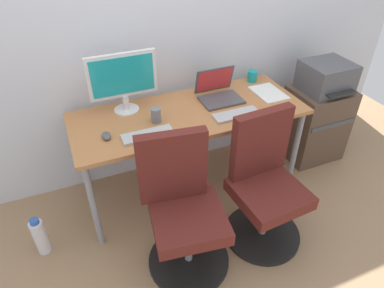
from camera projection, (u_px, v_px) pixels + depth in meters
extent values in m
plane|color=#9E7A56|center=(190.00, 186.00, 2.92)|extent=(5.28, 5.28, 0.00)
cube|color=silver|center=(167.00, 17.00, 2.46)|extent=(4.40, 0.04, 2.60)
cube|color=#B77542|center=(189.00, 113.00, 2.49)|extent=(1.70, 0.67, 0.03)
cylinder|color=gray|center=(94.00, 207.00, 2.25)|extent=(0.04, 0.04, 0.71)
cylinder|color=gray|center=(295.00, 150.00, 2.75)|extent=(0.04, 0.04, 0.71)
cylinder|color=gray|center=(81.00, 157.00, 2.67)|extent=(0.04, 0.04, 0.71)
cylinder|color=gray|center=(258.00, 116.00, 3.17)|extent=(0.04, 0.04, 0.71)
cylinder|color=black|center=(189.00, 260.00, 2.31)|extent=(0.54, 0.54, 0.03)
cylinder|color=gray|center=(189.00, 242.00, 2.21)|extent=(0.05, 0.05, 0.34)
cube|color=#591E19|center=(188.00, 219.00, 2.08)|extent=(0.50, 0.50, 0.09)
cube|color=#591E19|center=(172.00, 167.00, 2.04)|extent=(0.43, 0.13, 0.48)
cylinder|color=black|center=(262.00, 233.00, 2.50)|extent=(0.54, 0.54, 0.03)
cylinder|color=gray|center=(265.00, 216.00, 2.39)|extent=(0.05, 0.05, 0.34)
cube|color=#591E19|center=(269.00, 194.00, 2.26)|extent=(0.47, 0.47, 0.09)
cube|color=#591E19|center=(261.00, 143.00, 2.23)|extent=(0.42, 0.10, 0.48)
cube|color=brown|center=(315.00, 123.00, 3.10)|extent=(0.49, 0.40, 0.67)
cube|color=#4C4C4C|center=(333.00, 125.00, 2.89)|extent=(0.44, 0.01, 0.04)
cube|color=#515156|center=(326.00, 77.00, 2.83)|extent=(0.38, 0.34, 0.24)
cube|color=#262626|center=(342.00, 94.00, 2.72)|extent=(0.27, 0.06, 0.01)
cylinder|color=white|center=(40.00, 237.00, 2.31)|extent=(0.09, 0.09, 0.28)
cylinder|color=#2D59B2|center=(34.00, 221.00, 2.22)|extent=(0.06, 0.06, 0.03)
cylinder|color=silver|center=(127.00, 110.00, 2.50)|extent=(0.18, 0.18, 0.01)
cylinder|color=silver|center=(126.00, 102.00, 2.46)|extent=(0.04, 0.04, 0.11)
cube|color=silver|center=(122.00, 75.00, 2.34)|extent=(0.48, 0.03, 0.31)
cube|color=teal|center=(123.00, 76.00, 2.33)|extent=(0.43, 0.00, 0.26)
cube|color=#4C4C51|center=(221.00, 100.00, 2.61)|extent=(0.31, 0.22, 0.02)
cube|color=#4C4C51|center=(214.00, 80.00, 2.64)|extent=(0.31, 0.06, 0.21)
cube|color=red|center=(215.00, 80.00, 2.64)|extent=(0.28, 0.05, 0.17)
cube|color=#B7B7B7|center=(148.00, 135.00, 2.23)|extent=(0.34, 0.12, 0.02)
cube|color=#B7B7B7|center=(236.00, 114.00, 2.44)|extent=(0.34, 0.12, 0.02)
ellipsoid|color=#515156|center=(106.00, 136.00, 2.21)|extent=(0.06, 0.10, 0.03)
ellipsoid|color=#515156|center=(271.00, 113.00, 2.44)|extent=(0.06, 0.10, 0.03)
cylinder|color=teal|center=(252.00, 76.00, 2.86)|extent=(0.08, 0.08, 0.09)
cylinder|color=slate|center=(156.00, 115.00, 2.34)|extent=(0.07, 0.07, 0.10)
cube|color=white|center=(268.00, 93.00, 2.71)|extent=(0.21, 0.30, 0.01)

